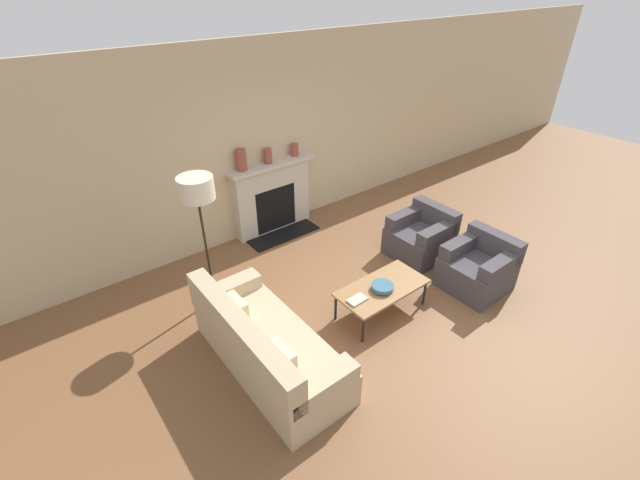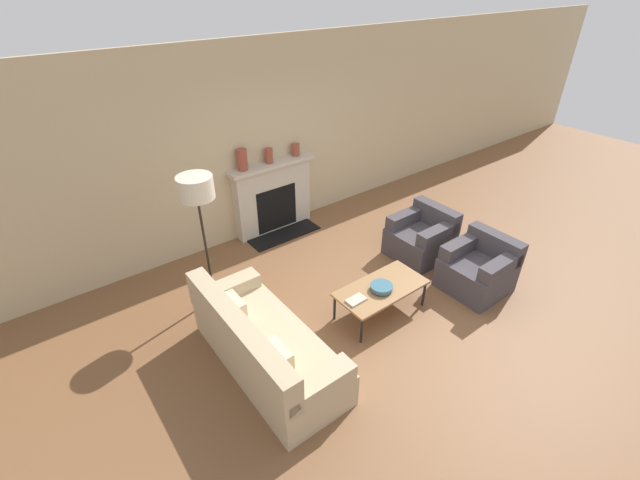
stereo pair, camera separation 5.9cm
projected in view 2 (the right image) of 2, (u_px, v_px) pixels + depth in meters
ground_plane at (396, 304)px, 5.48m from camera, size 18.00×18.00×0.00m
wall_back at (277, 138)px, 6.51m from camera, size 18.00×0.06×2.90m
fireplace at (274, 198)px, 6.78m from camera, size 1.42×0.59×1.15m
couch at (263, 346)px, 4.46m from camera, size 0.83×1.95×0.84m
armchair_near at (479, 269)px, 5.62m from camera, size 0.79×0.77×0.73m
armchair_far at (422, 237)px, 6.28m from camera, size 0.79×0.77×0.73m
coffee_table at (381, 289)px, 5.16m from camera, size 1.13×0.56×0.39m
bowl at (382, 287)px, 5.08m from camera, size 0.27×0.27×0.07m
book at (356, 300)px, 4.93m from camera, size 0.24×0.15×0.02m
floor_lamp at (198, 199)px, 4.79m from camera, size 0.40×0.40×1.73m
mantel_vase_left at (242, 160)px, 6.15m from camera, size 0.15×0.15×0.31m
mantel_vase_center_left at (269, 156)px, 6.40m from camera, size 0.12×0.12×0.22m
mantel_vase_center_right at (296, 150)px, 6.66m from camera, size 0.12×0.12×0.19m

